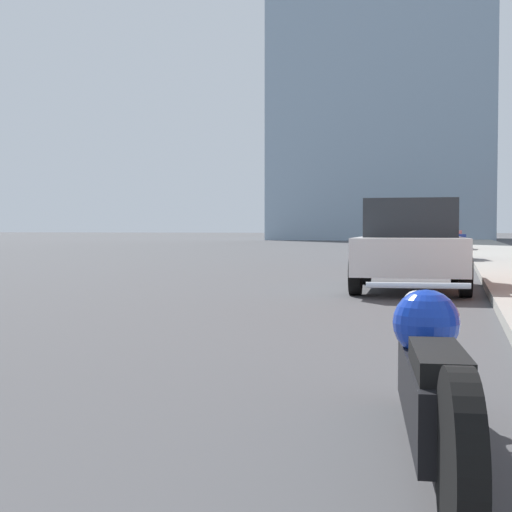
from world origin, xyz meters
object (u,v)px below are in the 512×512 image
Objects in this scene: motorcycle at (430,378)px; parked_car_white at (410,244)px; parked_car_blue at (434,238)px; parked_car_red at (439,235)px.

parked_car_white is (-0.69, 9.95, 0.44)m from motorcycle.
parked_car_blue reaches higher than parked_car_red.
parked_car_blue reaches higher than motorcycle.
motorcycle is 0.68× the size of parked_car_blue.
parked_car_red is (-0.09, 11.64, 0.02)m from parked_car_blue.
parked_car_blue is at bearing 84.46° from motorcycle.
motorcycle is 21.09m from parked_car_blue.
parked_car_red reaches higher than motorcycle.
parked_car_blue is 11.64m from parked_car_red.
motorcycle is 9.98m from parked_car_white.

